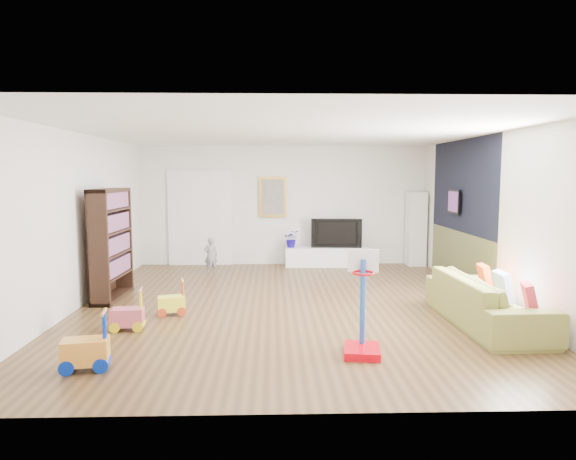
{
  "coord_description": "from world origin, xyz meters",
  "views": [
    {
      "loc": [
        -0.25,
        -7.96,
        2.05
      ],
      "look_at": [
        0.0,
        0.4,
        1.15
      ],
      "focal_mm": 32.0,
      "sensor_mm": 36.0,
      "label": 1
    }
  ],
  "objects_px": {
    "media_console": "(327,257)",
    "bookshelf": "(111,244)",
    "sofa": "(486,301)",
    "basketball_hoop": "(363,303)"
  },
  "relations": [
    {
      "from": "media_console",
      "to": "bookshelf",
      "type": "xyz_separation_m",
      "value": [
        -3.89,
        -2.92,
        0.7
      ]
    },
    {
      "from": "sofa",
      "to": "basketball_hoop",
      "type": "relative_size",
      "value": 1.93
    },
    {
      "from": "sofa",
      "to": "media_console",
      "type": "bearing_deg",
      "value": 18.24
    },
    {
      "from": "bookshelf",
      "to": "basketball_hoop",
      "type": "relative_size",
      "value": 1.52
    },
    {
      "from": "media_console",
      "to": "sofa",
      "type": "height_order",
      "value": "sofa"
    },
    {
      "from": "basketball_hoop",
      "to": "bookshelf",
      "type": "bearing_deg",
      "value": 151.48
    },
    {
      "from": "media_console",
      "to": "sofa",
      "type": "xyz_separation_m",
      "value": [
        1.7,
        -4.63,
        0.12
      ]
    },
    {
      "from": "bookshelf",
      "to": "basketball_hoop",
      "type": "bearing_deg",
      "value": -35.71
    },
    {
      "from": "sofa",
      "to": "basketball_hoop",
      "type": "distance_m",
      "value": 2.21
    },
    {
      "from": "media_console",
      "to": "sofa",
      "type": "relative_size",
      "value": 0.8
    }
  ]
}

